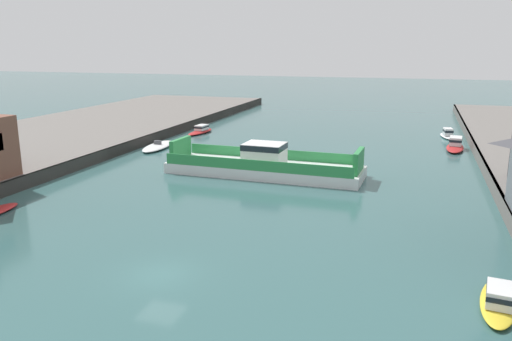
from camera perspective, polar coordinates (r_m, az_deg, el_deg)
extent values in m
plane|color=#335B5B|center=(31.87, -10.63, -11.33)|extent=(400.00, 400.00, 0.00)
cube|color=#4C4742|center=(58.78, -19.85, 0.43)|extent=(0.30, 140.00, 1.36)
cube|color=#4C4742|center=(47.58, 25.56, -3.13)|extent=(0.30, 140.00, 1.36)
cube|color=silver|center=(54.50, 0.92, 0.11)|extent=(20.95, 6.79, 1.10)
cube|color=#2D8947|center=(57.02, 1.88, 1.85)|extent=(19.92, 0.80, 1.10)
cube|color=#2D8947|center=(51.51, -0.13, 0.57)|extent=(19.92, 0.80, 1.10)
cube|color=silver|center=(54.13, 0.93, 1.86)|extent=(4.26, 3.48, 2.29)
cube|color=black|center=(53.97, 0.93, 2.68)|extent=(4.30, 3.52, 0.60)
cube|color=#2D8947|center=(51.92, 11.32, 1.03)|extent=(0.65, 4.27, 2.20)
cube|color=#2D8947|center=(57.98, -8.37, 2.47)|extent=(0.65, 4.27, 2.20)
ellipsoid|color=red|center=(80.91, -6.22, 4.29)|extent=(2.50, 6.91, 0.44)
cube|color=silver|center=(81.26, -6.06, 4.78)|extent=(1.56, 2.47, 0.81)
cube|color=black|center=(81.24, -6.06, 4.85)|extent=(1.60, 2.54, 0.24)
ellipsoid|color=yellow|center=(30.70, 25.28, -13.10)|extent=(2.52, 6.13, 0.39)
cube|color=silver|center=(30.02, 25.40, -12.36)|extent=(1.50, 2.23, 0.90)
cube|color=black|center=(29.97, 25.42, -12.16)|extent=(1.54, 2.29, 0.27)
ellipsoid|color=red|center=(72.43, 21.22, 2.37)|extent=(2.76, 7.26, 0.55)
cube|color=silver|center=(72.81, 21.29, 3.07)|extent=(1.71, 2.61, 1.09)
cube|color=black|center=(72.79, 21.30, 3.18)|extent=(1.76, 2.68, 0.33)
ellipsoid|color=white|center=(82.08, 20.43, 3.60)|extent=(2.47, 5.84, 0.35)
cube|color=silver|center=(81.56, 20.53, 4.05)|extent=(1.43, 2.13, 1.08)
cube|color=black|center=(81.54, 20.54, 4.14)|extent=(1.48, 2.19, 0.32)
ellipsoid|color=white|center=(69.89, -10.85, 2.67)|extent=(3.57, 8.42, 0.53)
cube|color=#4C4C51|center=(69.80, -10.87, 3.08)|extent=(0.99, 0.50, 0.50)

